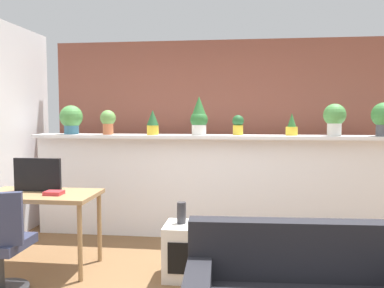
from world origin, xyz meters
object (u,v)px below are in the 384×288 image
(potted_plant_1, at_px, (108,121))
(potted_plant_2, at_px, (153,122))
(potted_plant_3, at_px, (199,116))
(vase_on_shelf, at_px, (181,213))
(potted_plant_0, at_px, (71,119))
(potted_plant_5, at_px, (292,126))
(potted_plant_6, at_px, (335,117))
(side_cube_shelf, at_px, (186,251))
(potted_plant_7, at_px, (384,117))
(desk, at_px, (40,201))
(potted_plant_4, at_px, (238,125))
(tv_monitor, at_px, (37,175))
(book_on_desk, at_px, (54,193))

(potted_plant_1, xyz_separation_m, potted_plant_2, (0.56, -0.01, -0.02))
(potted_plant_3, height_order, vase_on_shelf, potted_plant_3)
(potted_plant_0, height_order, potted_plant_5, potted_plant_0)
(potted_plant_2, bearing_deg, potted_plant_3, 3.57)
(potted_plant_2, bearing_deg, potted_plant_5, 1.74)
(potted_plant_1, distance_m, potted_plant_6, 2.70)
(potted_plant_3, distance_m, potted_plant_6, 1.58)
(potted_plant_3, bearing_deg, vase_on_shelf, -92.34)
(potted_plant_0, height_order, side_cube_shelf, potted_plant_0)
(potted_plant_7, relative_size, desk, 0.35)
(potted_plant_6, relative_size, potted_plant_7, 0.97)
(potted_plant_7, height_order, desk, potted_plant_7)
(desk, height_order, vase_on_shelf, desk)
(potted_plant_1, xyz_separation_m, potted_plant_3, (1.12, 0.03, 0.05))
(potted_plant_4, distance_m, side_cube_shelf, 1.74)
(potted_plant_0, bearing_deg, potted_plant_3, -0.56)
(potted_plant_7, bearing_deg, tv_monitor, -164.10)
(potted_plant_5, height_order, desk, potted_plant_5)
(potted_plant_5, height_order, potted_plant_7, potted_plant_7)
(vase_on_shelf, bearing_deg, book_on_desk, -177.66)
(potted_plant_0, bearing_deg, tv_monitor, -84.26)
(potted_plant_1, height_order, potted_plant_3, potted_plant_3)
(potted_plant_1, distance_m, vase_on_shelf, 1.77)
(potted_plant_6, xyz_separation_m, potted_plant_7, (0.54, -0.03, 0.01))
(potted_plant_3, bearing_deg, potted_plant_4, 5.03)
(potted_plant_0, height_order, tv_monitor, potted_plant_0)
(potted_plant_4, xyz_separation_m, potted_plant_5, (0.63, -0.03, -0.02))
(potted_plant_5, bearing_deg, desk, -155.58)
(potted_plant_3, bearing_deg, book_on_desk, -136.42)
(side_cube_shelf, height_order, vase_on_shelf, vase_on_shelf)
(potted_plant_2, height_order, potted_plant_6, potted_plant_6)
(potted_plant_4, bearing_deg, potted_plant_2, -175.77)
(desk, distance_m, vase_on_shelf, 1.39)
(potted_plant_0, relative_size, desk, 0.33)
(potted_plant_7, height_order, vase_on_shelf, potted_plant_7)
(potted_plant_2, height_order, tv_monitor, potted_plant_2)
(potted_plant_2, height_order, potted_plant_4, potted_plant_2)
(potted_plant_2, relative_size, potted_plant_7, 0.78)
(potted_plant_1, xyz_separation_m, vase_on_shelf, (1.07, -1.12, -0.84))
(book_on_desk, bearing_deg, potted_plant_1, 83.04)
(potted_plant_1, relative_size, side_cube_shelf, 0.60)
(tv_monitor, height_order, vase_on_shelf, tv_monitor)
(potted_plant_3, xyz_separation_m, tv_monitor, (-1.50, -1.06, -0.57))
(potted_plant_6, bearing_deg, desk, -159.28)
(potted_plant_4, xyz_separation_m, tv_monitor, (-1.97, -1.10, -0.48))
(potted_plant_0, relative_size, potted_plant_6, 0.97)
(potted_plant_3, height_order, potted_plant_6, potted_plant_3)
(potted_plant_1, height_order, potted_plant_4, potted_plant_1)
(potted_plant_0, height_order, potted_plant_7, potted_plant_7)
(tv_monitor, relative_size, side_cube_shelf, 0.96)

